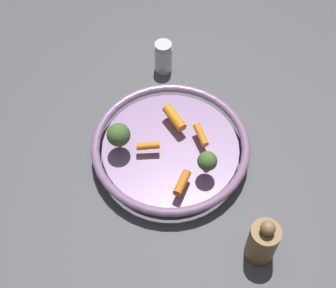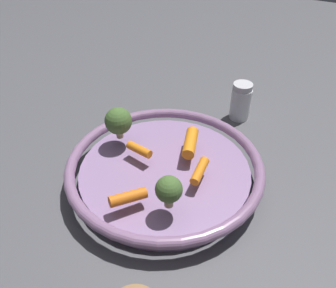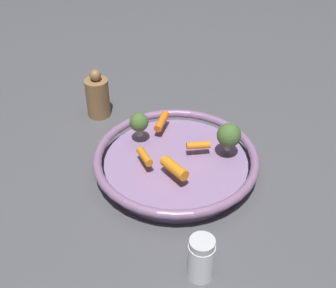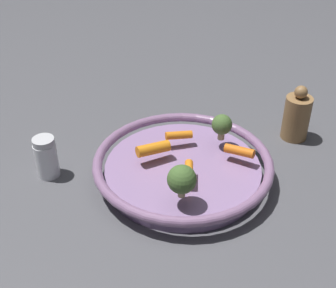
{
  "view_description": "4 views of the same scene",
  "coord_description": "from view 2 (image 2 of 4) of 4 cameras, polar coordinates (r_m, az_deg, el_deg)",
  "views": [
    {
      "loc": [
        -0.55,
        0.17,
        0.87
      ],
      "look_at": [
        -0.03,
        0.01,
        0.08
      ],
      "focal_mm": 51.51,
      "sensor_mm": 36.0,
      "label": 1
    },
    {
      "loc": [
        -0.41,
        -0.2,
        0.44
      ],
      "look_at": [
        0.01,
        -0.0,
        0.08
      ],
      "focal_mm": 38.27,
      "sensor_mm": 36.0,
      "label": 2
    },
    {
      "loc": [
        0.65,
        -0.27,
        0.62
      ],
      "look_at": [
        0.0,
        -0.02,
        0.08
      ],
      "focal_mm": 48.28,
      "sensor_mm": 36.0,
      "label": 3
    },
    {
      "loc": [
        0.16,
        0.69,
        0.57
      ],
      "look_at": [
        0.03,
        -0.02,
        0.07
      ],
      "focal_mm": 50.6,
      "sensor_mm": 36.0,
      "label": 4
    }
  ],
  "objects": [
    {
      "name": "ground_plane",
      "position": [
        0.63,
        -0.5,
        -5.93
      ],
      "size": [
        2.4,
        2.4,
        0.0
      ],
      "primitive_type": "plane",
      "color": "#4C4C51"
    },
    {
      "name": "serving_bowl",
      "position": [
        0.62,
        -0.51,
        -4.25
      ],
      "size": [
        0.34,
        0.34,
        0.05
      ],
      "color": "#8E709E",
      "rests_on": "ground_plane"
    },
    {
      "name": "baby_carrot_back",
      "position": [
        0.58,
        5.07,
        -4.27
      ],
      "size": [
        0.05,
        0.02,
        0.02
      ],
      "primitive_type": "cylinder",
      "rotation": [
        1.49,
        0.0,
        1.62
      ],
      "color": "orange",
      "rests_on": "serving_bowl"
    },
    {
      "name": "baby_carrot_center",
      "position": [
        0.61,
        -4.67,
        -0.97
      ],
      "size": [
        0.03,
        0.05,
        0.02
      ],
      "primitive_type": "cylinder",
      "rotation": [
        1.53,
        0.0,
        6.06
      ],
      "color": "orange",
      "rests_on": "serving_bowl"
    },
    {
      "name": "baby_carrot_near_rim",
      "position": [
        0.53,
        -6.38,
        -8.42
      ],
      "size": [
        0.06,
        0.05,
        0.02
      ],
      "primitive_type": "cylinder",
      "rotation": [
        1.5,
        0.0,
        4.03
      ],
      "color": "orange",
      "rests_on": "serving_bowl"
    },
    {
      "name": "baby_carrot_right",
      "position": [
        0.62,
        3.58,
        0.23
      ],
      "size": [
        0.07,
        0.04,
        0.03
      ],
      "primitive_type": "cylinder",
      "rotation": [
        1.63,
        0.0,
        4.98
      ],
      "color": "orange",
      "rests_on": "serving_bowl"
    },
    {
      "name": "broccoli_floret_edge",
      "position": [
        0.64,
        -7.91,
        3.62
      ],
      "size": [
        0.05,
        0.05,
        0.06
      ],
      "color": "tan",
      "rests_on": "serving_bowl"
    },
    {
      "name": "broccoli_floret_small",
      "position": [
        0.51,
        0.13,
        -7.32
      ],
      "size": [
        0.04,
        0.04,
        0.05
      ],
      "color": "tan",
      "rests_on": "serving_bowl"
    },
    {
      "name": "salt_shaker",
      "position": [
        0.78,
        11.51,
        6.67
      ],
      "size": [
        0.04,
        0.04,
        0.08
      ],
      "color": "white",
      "rests_on": "ground_plane"
    }
  ]
}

